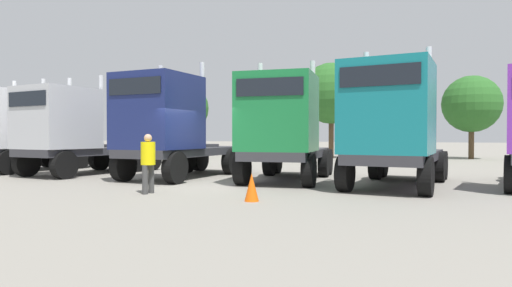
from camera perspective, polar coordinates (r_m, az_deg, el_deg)
The scene contains 11 objects.
ground at distance 14.53m, azimuth -7.16°, elevation -5.40°, with size 200.00×200.00×0.00m, color gray.
semi_truck_white at distance 22.52m, azimuth -28.71°, elevation 1.56°, with size 2.92×6.42×4.19m.
semi_truck_silver at distance 19.52m, azimuth -22.83°, elevation 1.61°, with size 3.33×6.34×4.11m.
semi_truck_navy at distance 16.65m, azimuth -11.12°, elevation 2.25°, with size 2.98×6.59×4.38m.
semi_truck_green at distance 15.20m, azimuth 3.40°, elevation 1.97°, with size 2.96×6.13×4.23m.
semi_truck_teal at distance 13.96m, azimuth 17.10°, elevation 2.28°, with size 3.29×6.69×4.33m.
visitor_in_hivis at distance 12.72m, azimuth -13.73°, elevation -1.98°, with size 0.42×0.45×1.67m.
traffic_cone_near at distance 10.98m, azimuth -0.56°, elevation -5.65°, with size 0.36×0.36×0.70m, color #F2590C.
oak_far_left at distance 34.07m, azimuth -9.54°, elevation 4.52°, with size 4.07×4.07×5.74m.
oak_far_centre at distance 32.30m, azimuth 9.67°, elevation 6.35°, with size 4.36×4.36×6.82m.
oak_far_right at distance 34.04m, azimuth 26.01°, elevation 4.58°, with size 3.91×3.91×5.76m.
Camera 1 is at (6.63, -12.82, 1.63)m, focal length 31.07 mm.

